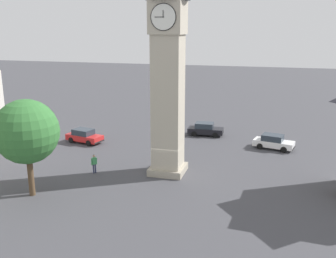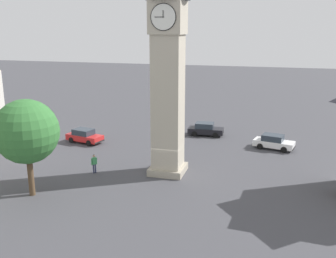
# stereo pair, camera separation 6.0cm
# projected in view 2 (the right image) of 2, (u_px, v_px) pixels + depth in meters

# --- Properties ---
(ground_plane) EXTENTS (200.00, 200.00, 0.00)m
(ground_plane) POSITION_uv_depth(u_px,v_px,m) (168.00, 172.00, 33.71)
(ground_plane) COLOR #424247
(clock_tower) EXTENTS (3.60, 3.60, 20.92)m
(clock_tower) POSITION_uv_depth(u_px,v_px,m) (168.00, 30.00, 30.58)
(clock_tower) COLOR #A59C89
(clock_tower) RESTS_ON ground
(car_blue_kerb) EXTENTS (4.40, 2.55, 1.53)m
(car_blue_kerb) POSITION_uv_depth(u_px,v_px,m) (84.00, 136.00, 42.35)
(car_blue_kerb) COLOR red
(car_blue_kerb) RESTS_ON ground
(car_silver_kerb) EXTENTS (4.40, 2.56, 1.53)m
(car_silver_kerb) POSITION_uv_depth(u_px,v_px,m) (274.00, 142.00, 40.09)
(car_silver_kerb) COLOR white
(car_silver_kerb) RESTS_ON ground
(car_red_corner) EXTENTS (4.20, 1.95, 1.53)m
(car_red_corner) POSITION_uv_depth(u_px,v_px,m) (205.00, 129.00, 45.18)
(car_red_corner) COLOR black
(car_red_corner) RESTS_ON ground
(pedestrian) EXTENTS (0.39, 0.47, 1.69)m
(pedestrian) POSITION_uv_depth(u_px,v_px,m) (94.00, 162.00, 33.33)
(pedestrian) COLOR #2D3351
(pedestrian) RESTS_ON ground
(tree) EXTENTS (4.77, 4.77, 7.41)m
(tree) POSITION_uv_depth(u_px,v_px,m) (26.00, 132.00, 27.89)
(tree) COLOR brown
(tree) RESTS_ON ground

